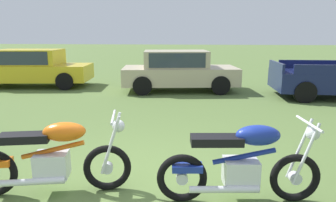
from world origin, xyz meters
TOP-DOWN VIEW (x-y plane):
  - ground_plane at (0.00, 0.00)m, footprint 120.00×120.00m
  - motorcycle_orange at (-1.09, -0.21)m, footprint 1.99×0.82m
  - motorcycle_blue at (1.25, -0.16)m, footprint 1.96×0.68m
  - car_yellow at (-5.76, 7.51)m, footprint 4.38×2.25m
  - car_beige at (-0.10, 7.25)m, footprint 4.23×2.35m

SIDE VIEW (x-z plane):
  - ground_plane at x=0.00m, z-range 0.00..0.00m
  - motorcycle_orange at x=-1.09m, z-range -0.03..0.98m
  - motorcycle_blue at x=1.25m, z-range -0.02..0.99m
  - car_beige at x=-0.10m, z-range 0.08..1.51m
  - car_yellow at x=-5.76m, z-range 0.08..1.51m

